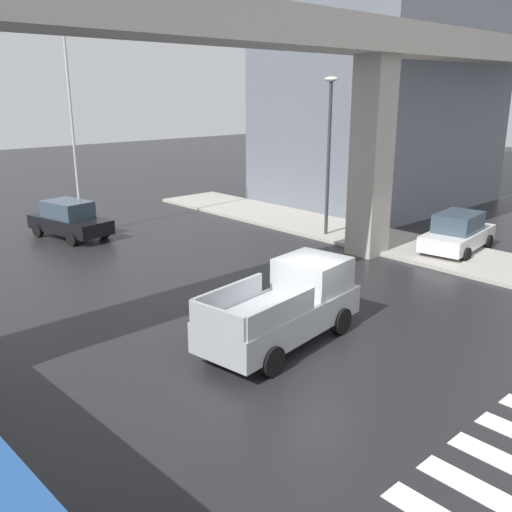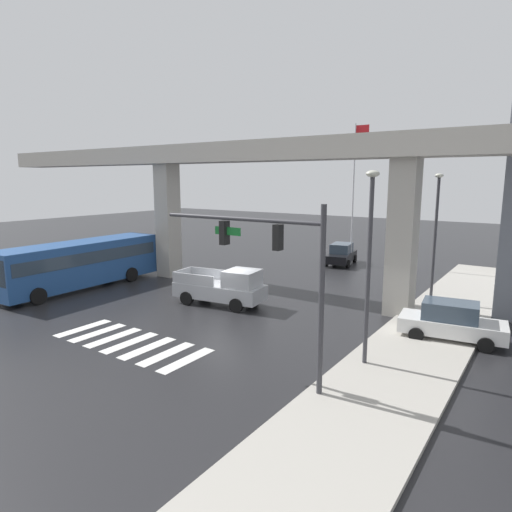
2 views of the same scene
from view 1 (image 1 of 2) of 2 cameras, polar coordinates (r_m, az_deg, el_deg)
The scene contains 8 objects.
ground_plane at distance 15.46m, azimuth 5.38°, elevation -8.82°, with size 120.00×120.00×0.00m, color #232326.
elevated_overpass at distance 17.16m, azimuth -5.14°, elevation 20.49°, with size 51.51×2.19×9.17m.
sidewalk_east at distance 24.58m, azimuth 18.37°, elevation 0.26°, with size 4.00×36.00×0.15m, color #ADA89E.
pickup_truck at distance 15.22m, azimuth 3.32°, elevation -5.13°, with size 5.31×2.60×2.08m.
sedan_white at distance 25.05m, azimuth 19.98°, elevation 2.24°, with size 4.50×2.39×1.72m.
sedan_black at distance 27.46m, azimuth -18.59°, elevation 3.56°, with size 2.54×4.55×1.72m.
street_lamp_mid_block at distance 25.78m, azimuth 7.51°, elevation 11.83°, with size 0.44×0.70×7.24m.
flagpole at distance 27.47m, azimuth -18.40°, elevation 15.32°, with size 1.16×0.12×11.19m.
Camera 1 is at (-10.45, -9.30, 6.59)m, focal length 39.02 mm.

